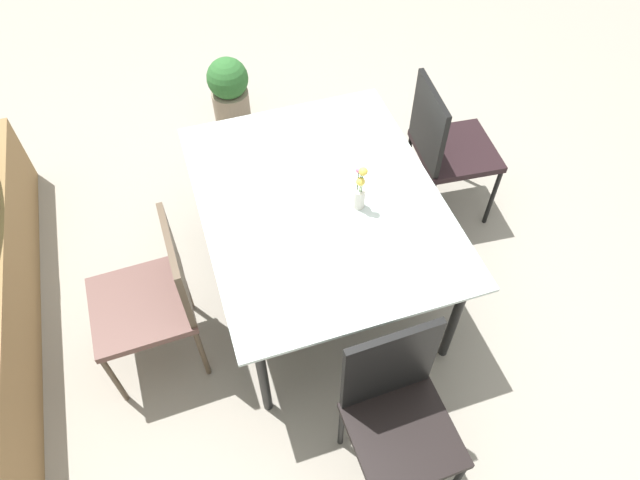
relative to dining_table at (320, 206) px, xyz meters
name	(u,v)px	position (x,y,z in m)	size (l,w,h in m)	color
ground_plane	(310,287)	(-0.02, 0.07, -0.67)	(12.00, 12.00, 0.00)	gray
dining_table	(320,206)	(0.00, 0.00, 0.00)	(1.51, 1.18, 0.72)	silver
chair_end_left	(397,409)	(-1.05, 0.00, -0.15)	(0.45, 0.45, 0.95)	black
chair_near_right	(445,144)	(0.35, -0.89, -0.13)	(0.49, 0.49, 0.95)	black
chair_far_side	(154,295)	(-0.16, 0.89, -0.15)	(0.49, 0.49, 0.89)	brown
flower_vase	(360,190)	(-0.10, -0.17, 0.17)	(0.06, 0.05, 0.27)	silver
potted_plant	(229,91)	(1.60, 0.17, -0.39)	(0.30, 0.30, 0.54)	gray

